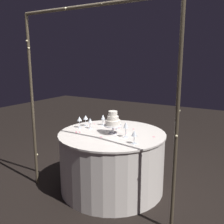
# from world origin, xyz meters

# --- Properties ---
(ground_plane) EXTENTS (12.00, 12.00, 0.00)m
(ground_plane) POSITION_xyz_m (0.00, 0.00, 0.00)
(ground_plane) COLOR black
(decorative_arch) EXTENTS (1.88, 0.06, 2.16)m
(decorative_arch) POSITION_xyz_m (-0.00, 0.41, 1.39)
(decorative_arch) COLOR #473D2D
(decorative_arch) RESTS_ON ground
(main_table) EXTENTS (1.32, 1.32, 0.74)m
(main_table) POSITION_xyz_m (0.00, 0.00, 0.37)
(main_table) COLOR silver
(main_table) RESTS_ON ground
(tiered_cake) EXTENTS (0.22, 0.22, 0.28)m
(tiered_cake) POSITION_xyz_m (-0.03, 0.02, 0.90)
(tiered_cake) COLOR silver
(tiered_cake) RESTS_ON main_table
(wine_glass_0) EXTENTS (0.06, 0.06, 0.18)m
(wine_glass_0) POSITION_xyz_m (-0.23, 0.07, 0.87)
(wine_glass_0) COLOR silver
(wine_glass_0) RESTS_ON main_table
(wine_glass_1) EXTENTS (0.06, 0.06, 0.14)m
(wine_glass_1) POSITION_xyz_m (0.35, -0.02, 0.84)
(wine_glass_1) COLOR silver
(wine_glass_1) RESTS_ON main_table
(wine_glass_2) EXTENTS (0.06, 0.06, 0.15)m
(wine_glass_2) POSITION_xyz_m (-0.41, 0.23, 0.85)
(wine_glass_2) COLOR silver
(wine_glass_2) RESTS_ON main_table
(wine_glass_3) EXTENTS (0.06, 0.06, 0.15)m
(wine_glass_3) POSITION_xyz_m (0.49, 0.02, 0.85)
(wine_glass_3) COLOR silver
(wine_glass_3) RESTS_ON main_table
(wine_glass_4) EXTENTS (0.06, 0.06, 0.15)m
(wine_glass_4) POSITION_xyz_m (0.29, -0.25, 0.84)
(wine_glass_4) COLOR silver
(wine_glass_4) RESTS_ON main_table
(wine_glass_5) EXTENTS (0.06, 0.06, 0.14)m
(wine_glass_5) POSITION_xyz_m (0.20, -0.31, 0.84)
(wine_glass_5) COLOR silver
(wine_glass_5) RESTS_ON main_table
(wine_glass_6) EXTENTS (0.07, 0.07, 0.15)m
(wine_glass_6) POSITION_xyz_m (0.47, -0.10, 0.85)
(wine_glass_6) COLOR silver
(wine_glass_6) RESTS_ON main_table
(cake_knife) EXTENTS (0.12, 0.29, 0.01)m
(cake_knife) POSITION_xyz_m (0.08, -0.29, 0.74)
(cake_knife) COLOR silver
(cake_knife) RESTS_ON main_table
(rose_petal_0) EXTENTS (0.03, 0.02, 0.00)m
(rose_petal_0) POSITION_xyz_m (0.40, 0.20, 0.74)
(rose_petal_0) COLOR #EA6B84
(rose_petal_0) RESTS_ON main_table
(rose_petal_1) EXTENTS (0.04, 0.04, 0.00)m
(rose_petal_1) POSITION_xyz_m (0.36, 0.18, 0.74)
(rose_petal_1) COLOR #EA6B84
(rose_petal_1) RESTS_ON main_table
(rose_petal_2) EXTENTS (0.04, 0.04, 0.00)m
(rose_petal_2) POSITION_xyz_m (0.39, 0.21, 0.74)
(rose_petal_2) COLOR #EA6B84
(rose_petal_2) RESTS_ON main_table
(rose_petal_3) EXTENTS (0.03, 0.02, 0.00)m
(rose_petal_3) POSITION_xyz_m (-0.16, -0.06, 0.74)
(rose_petal_3) COLOR #EA6B84
(rose_petal_3) RESTS_ON main_table
(rose_petal_4) EXTENTS (0.03, 0.03, 0.00)m
(rose_petal_4) POSITION_xyz_m (0.33, -0.39, 0.74)
(rose_petal_4) COLOR #EA6B84
(rose_petal_4) RESTS_ON main_table
(rose_petal_5) EXTENTS (0.05, 0.04, 0.00)m
(rose_petal_5) POSITION_xyz_m (0.07, -0.14, 0.74)
(rose_petal_5) COLOR #EA6B84
(rose_petal_5) RESTS_ON main_table
(rose_petal_6) EXTENTS (0.03, 0.03, 0.00)m
(rose_petal_6) POSITION_xyz_m (0.43, -0.24, 0.74)
(rose_petal_6) COLOR #EA6B84
(rose_petal_6) RESTS_ON main_table
(rose_petal_7) EXTENTS (0.04, 0.03, 0.00)m
(rose_petal_7) POSITION_xyz_m (-0.51, -0.11, 0.74)
(rose_petal_7) COLOR #EA6B84
(rose_petal_7) RESTS_ON main_table
(rose_petal_8) EXTENTS (0.03, 0.04, 0.00)m
(rose_petal_8) POSITION_xyz_m (-0.16, -0.28, 0.74)
(rose_petal_8) COLOR #EA6B84
(rose_petal_8) RESTS_ON main_table
(rose_petal_9) EXTENTS (0.03, 0.02, 0.00)m
(rose_petal_9) POSITION_xyz_m (0.02, 0.21, 0.74)
(rose_petal_9) COLOR #EA6B84
(rose_petal_9) RESTS_ON main_table
(rose_petal_10) EXTENTS (0.03, 0.03, 0.00)m
(rose_petal_10) POSITION_xyz_m (0.03, -0.23, 0.74)
(rose_petal_10) COLOR #EA6B84
(rose_petal_10) RESTS_ON main_table
(rose_petal_11) EXTENTS (0.03, 0.03, 0.00)m
(rose_petal_11) POSITION_xyz_m (0.41, -0.10, 0.74)
(rose_petal_11) COLOR #EA6B84
(rose_petal_11) RESTS_ON main_table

